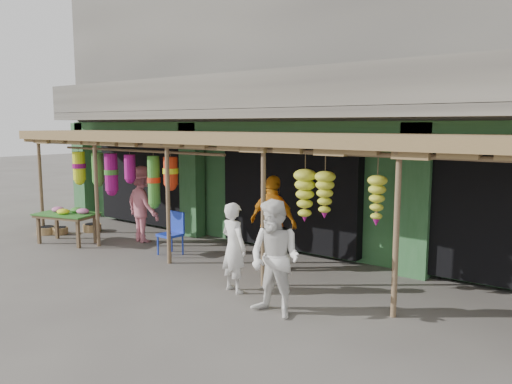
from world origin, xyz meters
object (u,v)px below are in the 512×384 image
Objects in this scene: flower_table at (68,215)px; person_right at (275,259)px; person_vendor at (273,223)px; blue_chair at (173,231)px; person_shopper at (143,204)px; person_front at (234,247)px.

flower_table is 6.94m from person_right.
person_right is 0.94× the size of person_vendor.
blue_chair is 1.62m from person_shopper.
person_right is (6.89, -0.81, 0.19)m from flower_table.
flower_table is 0.86× the size of person_vendor.
blue_chair is 0.54× the size of person_right.
flower_table is 0.86× the size of person_shopper.
person_right is at bearing -17.94° from blue_chair.
person_right reaches higher than person_front.
person_front is 1.58m from person_vendor.
person_front is 0.83× the size of person_vendor.
person_vendor is at bearing 127.26° from person_right.
person_front is at bearing 170.60° from person_shopper.
person_shopper is at bearing 2.84° from person_vendor.
flower_table is 5.66m from person_front.
person_right is (3.99, -1.65, 0.37)m from blue_chair.
flower_table is 0.91× the size of person_right.
person_vendor is 4.03m from person_shopper.
flower_table is at bearing 174.79° from person_right.
blue_chair is 4.34m from person_right.
person_front is 0.88× the size of person_right.
person_front is 4.54m from person_shopper.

